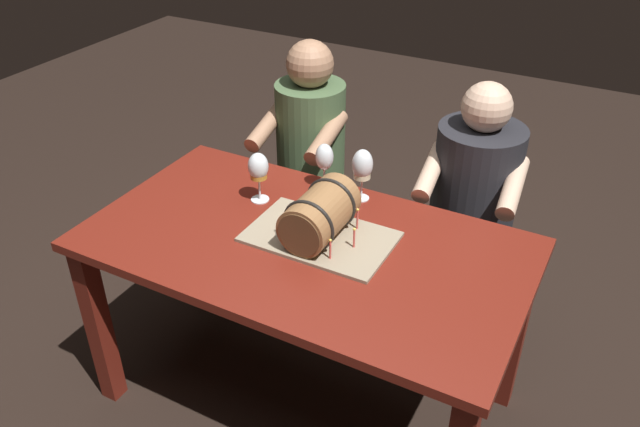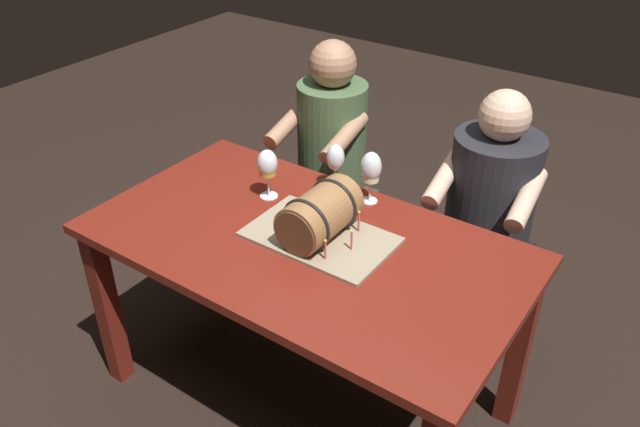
# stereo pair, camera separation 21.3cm
# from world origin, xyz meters

# --- Properties ---
(ground_plane) EXTENTS (8.00, 8.00, 0.00)m
(ground_plane) POSITION_xyz_m (0.00, 0.00, 0.00)
(ground_plane) COLOR black
(dining_table) EXTENTS (1.50, 0.83, 0.76)m
(dining_table) POSITION_xyz_m (0.00, 0.00, 0.65)
(dining_table) COLOR maroon
(dining_table) RESTS_ON ground
(barrel_cake) EXTENTS (0.49, 0.31, 0.19)m
(barrel_cake) POSITION_xyz_m (0.04, 0.04, 0.84)
(barrel_cake) COLOR gray
(barrel_cake) RESTS_ON dining_table
(wine_glass_empty) EXTENTS (0.07, 0.07, 0.18)m
(wine_glass_empty) POSITION_xyz_m (-0.11, 0.35, 0.88)
(wine_glass_empty) COLOR white
(wine_glass_empty) RESTS_ON dining_table
(wine_glass_amber) EXTENTS (0.08, 0.08, 0.19)m
(wine_glass_amber) POSITION_xyz_m (-0.28, 0.15, 0.89)
(wine_glass_amber) COLOR white
(wine_glass_amber) RESTS_ON dining_table
(wine_glass_white) EXTENTS (0.08, 0.08, 0.20)m
(wine_glass_white) POSITION_xyz_m (0.05, 0.34, 0.89)
(wine_glass_white) COLOR white
(wine_glass_white) RESTS_ON dining_table
(person_seated_left) EXTENTS (0.36, 0.46, 1.18)m
(person_seated_left) POSITION_xyz_m (-0.38, 0.72, 0.53)
(person_seated_left) COLOR #2A3A24
(person_seated_left) RESTS_ON ground
(person_seated_right) EXTENTS (0.41, 0.49, 1.14)m
(person_seated_right) POSITION_xyz_m (0.38, 0.72, 0.53)
(person_seated_right) COLOR black
(person_seated_right) RESTS_ON ground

